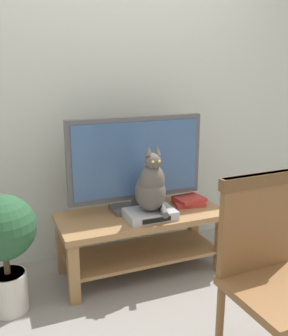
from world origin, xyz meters
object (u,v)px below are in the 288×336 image
(tv, at_px, (136,162))
(potted_plant, at_px, (4,239))
(media_box, at_px, (150,214))
(wooden_chair, at_px, (270,266))
(tv_stand, at_px, (141,231))
(cat, at_px, (151,186))
(book_stack, at_px, (189,201))

(tv, bearing_deg, potted_plant, -166.15)
(media_box, bearing_deg, wooden_chair, -80.56)
(tv, height_order, media_box, tv)
(tv_stand, height_order, wooden_chair, wooden_chair)
(media_box, distance_m, cat, 0.21)
(media_box, relative_size, wooden_chair, 0.34)
(tv, bearing_deg, tv_stand, -90.01)
(media_box, xyz_separation_m, wooden_chair, (0.17, -1.04, 0.10))
(tv_stand, xyz_separation_m, media_box, (0.02, -0.11, 0.16))
(cat, bearing_deg, wooden_chair, -80.50)
(tv, distance_m, potted_plant, 1.03)
(media_box, xyz_separation_m, cat, (0.00, -0.01, 0.21))
(cat, height_order, book_stack, cat)
(media_box, distance_m, potted_plant, 0.97)
(book_stack, relative_size, potted_plant, 0.33)
(tv_stand, bearing_deg, cat, -78.40)
(tv, xyz_separation_m, potted_plant, (-0.95, -0.23, -0.34))
(media_box, bearing_deg, tv_stand, 102.46)
(cat, bearing_deg, tv, 96.38)
(tv_stand, distance_m, book_stack, 0.44)
(tv_stand, bearing_deg, tv, 89.99)
(cat, height_order, wooden_chair, wooden_chair)
(potted_plant, bearing_deg, tv, 13.85)
(wooden_chair, bearing_deg, media_box, 99.44)
(cat, bearing_deg, tv_stand, 101.60)
(potted_plant, bearing_deg, cat, 0.86)
(tv, height_order, book_stack, tv)
(potted_plant, bearing_deg, wooden_chair, -41.50)
(tv, height_order, cat, tv)
(tv_stand, height_order, media_box, media_box)
(wooden_chair, bearing_deg, tv, 98.96)
(tv, relative_size, potted_plant, 1.32)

